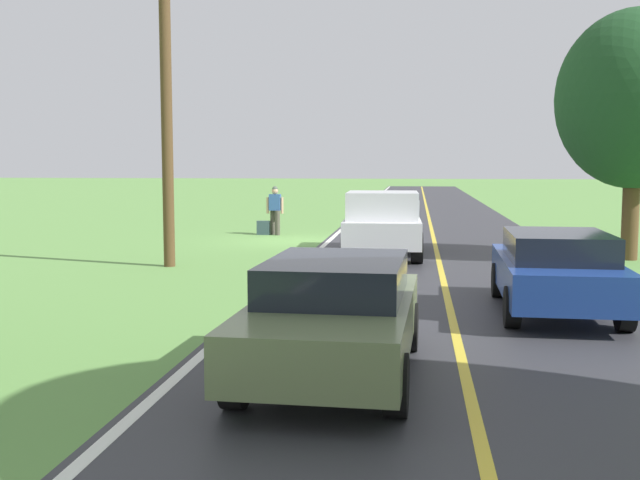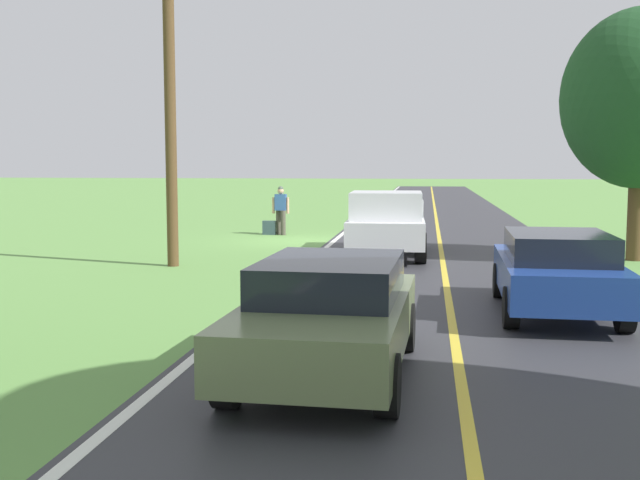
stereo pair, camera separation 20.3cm
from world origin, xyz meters
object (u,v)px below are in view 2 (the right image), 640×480
Objects in this scene: hitchhiker_walking at (281,208)px; sedan_ahead_same_lane at (329,314)px; suitcase_carried at (269,228)px; sedan_mid_oncoming at (556,270)px; pickup_truck_passing at (387,222)px; utility_pole_roadside at (170,123)px.

hitchhiker_walking is 0.39× the size of sedan_ahead_same_lane.
suitcase_carried is 18.35m from sedan_ahead_same_lane.
sedan_mid_oncoming is at bearing -128.03° from sedan_ahead_same_lane.
sedan_ahead_same_lane is at bearing 14.95° from suitcase_carried.
pickup_truck_passing reaches higher than hitchhiker_walking.
suitcase_carried is 0.11× the size of sedan_ahead_same_lane.
pickup_truck_passing is 1.22× the size of sedan_ahead_same_lane.
hitchhiker_walking is 9.08m from utility_pole_roadside.
hitchhiker_walking is 0.32× the size of pickup_truck_passing.
sedan_ahead_same_lane reaches higher than suitcase_carried.
sedan_ahead_same_lane is (-4.47, 17.79, 0.50)m from suitcase_carried.
sedan_ahead_same_lane is at bearing 51.97° from sedan_mid_oncoming.
pickup_truck_passing is at bearing 124.86° from hitchhiker_walking.
sedan_mid_oncoming is (-3.30, 7.63, -0.21)m from pickup_truck_passing.
hitchhiker_walking is 0.84m from suitcase_carried.
suitcase_carried is 0.07× the size of utility_pole_roadside.
utility_pole_roadside is at bearing 27.57° from pickup_truck_passing.
utility_pole_roadside is at bearing -3.61° from suitcase_carried.
hitchhiker_walking is 0.24× the size of utility_pole_roadside.
pickup_truck_passing is 11.95m from sedan_ahead_same_lane.
sedan_mid_oncoming is at bearing 149.99° from utility_pole_roadside.
pickup_truck_passing is 6.43m from utility_pole_roadside.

